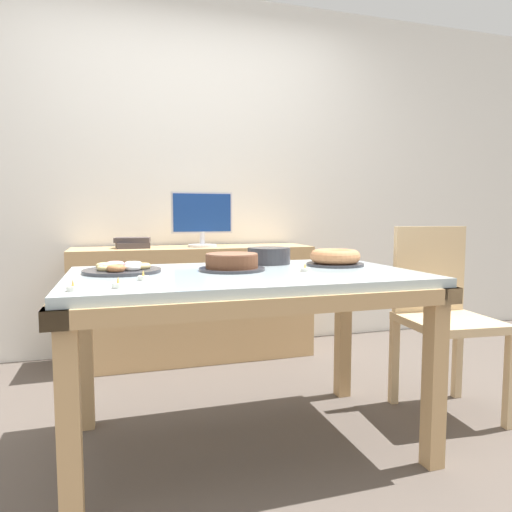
# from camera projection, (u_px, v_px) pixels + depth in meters

# --- Properties ---
(ground_plane) EXTENTS (12.00, 12.00, 0.00)m
(ground_plane) POSITION_uv_depth(u_px,v_px,m) (245.00, 445.00, 1.98)
(ground_plane) COLOR #564C44
(wall_back) EXTENTS (8.00, 0.10, 2.60)m
(wall_back) POSITION_uv_depth(u_px,v_px,m) (187.00, 175.00, 3.39)
(wall_back) COLOR white
(wall_back) RESTS_ON ground
(dining_table) EXTENTS (1.46, 0.88, 0.76)m
(dining_table) POSITION_uv_depth(u_px,v_px,m) (245.00, 295.00, 1.93)
(dining_table) COLOR silver
(dining_table) RESTS_ON ground
(chair) EXTENTS (0.45, 0.45, 0.94)m
(chair) POSITION_uv_depth(u_px,v_px,m) (441.00, 309.00, 2.31)
(chair) COLOR #D1B284
(chair) RESTS_ON ground
(sideboard) EXTENTS (1.63, 0.44, 0.78)m
(sideboard) POSITION_uv_depth(u_px,v_px,m) (195.00, 302.00, 3.19)
(sideboard) COLOR tan
(sideboard) RESTS_ON ground
(computer_monitor) EXTENTS (0.42, 0.20, 0.38)m
(computer_monitor) POSITION_uv_depth(u_px,v_px,m) (202.00, 219.00, 3.15)
(computer_monitor) COLOR silver
(computer_monitor) RESTS_ON sideboard
(book_stack) EXTENTS (0.24, 0.19, 0.07)m
(book_stack) POSITION_uv_depth(u_px,v_px,m) (133.00, 243.00, 3.03)
(book_stack) COLOR #3F3838
(book_stack) RESTS_ON sideboard
(cake_chocolate_round) EXTENTS (0.29, 0.29, 0.07)m
(cake_chocolate_round) POSITION_uv_depth(u_px,v_px,m) (232.00, 263.00, 1.97)
(cake_chocolate_round) COLOR #333338
(cake_chocolate_round) RESTS_ON dining_table
(cake_golden_bundt) EXTENTS (0.27, 0.27, 0.08)m
(cake_golden_bundt) POSITION_uv_depth(u_px,v_px,m) (335.00, 258.00, 2.16)
(cake_golden_bundt) COLOR #333338
(cake_golden_bundt) RESTS_ON dining_table
(pastry_platter) EXTENTS (0.32, 0.32, 0.04)m
(pastry_platter) POSITION_uv_depth(u_px,v_px,m) (122.00, 269.00, 1.90)
(pastry_platter) COLOR #333338
(pastry_platter) RESTS_ON dining_table
(plate_stack) EXTENTS (0.21, 0.21, 0.08)m
(plate_stack) POSITION_uv_depth(u_px,v_px,m) (269.00, 256.00, 2.24)
(plate_stack) COLOR #333338
(plate_stack) RESTS_ON dining_table
(tealight_near_front) EXTENTS (0.04, 0.04, 0.04)m
(tealight_near_front) POSITION_uv_depth(u_px,v_px,m) (118.00, 285.00, 1.49)
(tealight_near_front) COLOR silver
(tealight_near_front) RESTS_ON dining_table
(tealight_centre) EXTENTS (0.04, 0.04, 0.04)m
(tealight_centre) POSITION_uv_depth(u_px,v_px,m) (305.00, 269.00, 1.93)
(tealight_centre) COLOR silver
(tealight_centre) RESTS_ON dining_table
(tealight_right_edge) EXTENTS (0.04, 0.04, 0.04)m
(tealight_right_edge) POSITION_uv_depth(u_px,v_px,m) (73.00, 288.00, 1.42)
(tealight_right_edge) COLOR silver
(tealight_right_edge) RESTS_ON dining_table
(tealight_near_cakes) EXTENTS (0.04, 0.04, 0.04)m
(tealight_near_cakes) POSITION_uv_depth(u_px,v_px,m) (143.00, 277.00, 1.67)
(tealight_near_cakes) COLOR silver
(tealight_near_cakes) RESTS_ON dining_table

